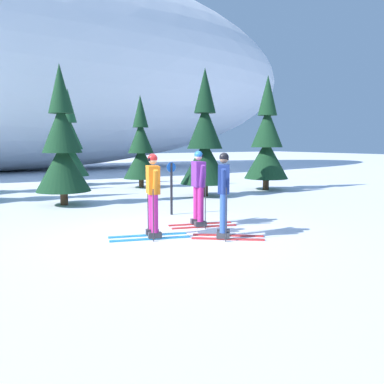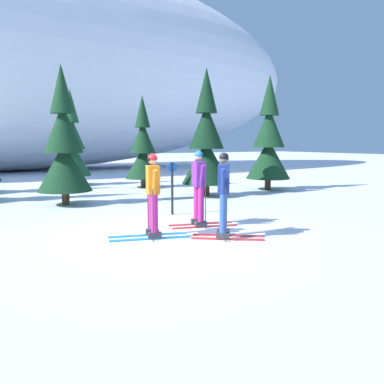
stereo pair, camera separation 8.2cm
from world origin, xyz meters
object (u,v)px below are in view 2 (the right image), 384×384
skier_navy_jacket (224,193)px  pine_tree_far_right (269,143)px  trail_marker_post (172,185)px  pine_tree_center (72,145)px  pine_tree_right (206,143)px  pine_tree_center_left (64,147)px  pine_tree_center_right (143,149)px  skier_purple_jacket (199,186)px  skier_orange_jacket (153,193)px

skier_navy_jacket → pine_tree_far_right: 9.40m
trail_marker_post → skier_navy_jacket: bearing=-97.7°
skier_navy_jacket → pine_tree_center: bearing=89.3°
pine_tree_right → trail_marker_post: bearing=-136.8°
pine_tree_center_left → pine_tree_center_right: size_ratio=1.10×
pine_tree_center → trail_marker_post: pine_tree_center is taller
trail_marker_post → pine_tree_far_right: bearing=26.4°
pine_tree_center_left → pine_tree_center_right: 5.55m
skier_purple_jacket → pine_tree_center: bearing=90.3°
pine_tree_center_left → pine_tree_right: 5.21m
pine_tree_center_left → trail_marker_post: pine_tree_center_left is taller
skier_purple_jacket → pine_tree_center: size_ratio=0.41×
skier_orange_jacket → skier_purple_jacket: size_ratio=0.98×
skier_navy_jacket → trail_marker_post: bearing=82.3°
skier_navy_jacket → pine_tree_center_right: size_ratio=0.44×
pine_tree_center_left → pine_tree_center: (1.88, 6.10, 0.00)m
pine_tree_center_right → pine_tree_right: pine_tree_right is taller
pine_tree_center_left → trail_marker_post: bearing=-58.0°
skier_orange_jacket → pine_tree_right: size_ratio=0.38×
skier_purple_jacket → trail_marker_post: (0.21, 1.76, -0.15)m
skier_purple_jacket → trail_marker_post: skier_purple_jacket is taller
skier_purple_jacket → pine_tree_center_right: (2.43, 8.62, 0.74)m
pine_tree_center_left → skier_navy_jacket: bearing=-75.1°
pine_tree_far_right → pine_tree_center_left: bearing=178.5°
skier_orange_jacket → pine_tree_center_left: (-0.44, 5.69, 0.94)m
skier_navy_jacket → pine_tree_center: 12.66m
skier_navy_jacket → pine_tree_center_right: 10.32m
pine_tree_center → trail_marker_post: bearing=-88.4°
trail_marker_post → pine_tree_center: bearing=91.6°
pine_tree_center_left → pine_tree_center_right: pine_tree_center_left is taller
pine_tree_center → pine_tree_right: pine_tree_right is taller
skier_navy_jacket → pine_tree_center: (0.15, 12.62, 0.92)m
pine_tree_center → pine_tree_right: 7.46m
pine_tree_center_left → pine_tree_right: size_ratio=0.95×
pine_tree_center_left → pine_tree_far_right: (8.62, -0.23, 0.14)m
pine_tree_center_right → pine_tree_far_right: (4.26, -3.65, 0.30)m
skier_navy_jacket → trail_marker_post: size_ratio=1.23×
skier_orange_jacket → pine_tree_right: 7.03m
pine_tree_center_left → trail_marker_post: size_ratio=3.04×
skier_orange_jacket → pine_tree_far_right: 9.90m
pine_tree_center_left → pine_tree_right: (5.17, -0.59, 0.11)m
pine_tree_center → pine_tree_center_right: bearing=-47.1°
skier_orange_jacket → pine_tree_center: bearing=83.1°
trail_marker_post → skier_purple_jacket: bearing=-96.7°
skier_navy_jacket → pine_tree_right: 6.93m
pine_tree_right → trail_marker_post: size_ratio=3.22×
skier_purple_jacket → pine_tree_center_left: 5.62m
pine_tree_center_right → pine_tree_right: (0.80, -4.02, 0.27)m
skier_orange_jacket → trail_marker_post: size_ratio=1.22×
skier_orange_jacket → pine_tree_right: bearing=47.2°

